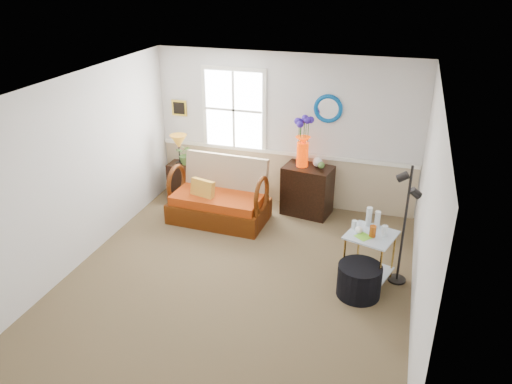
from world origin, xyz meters
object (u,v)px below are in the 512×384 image
(loveseat, at_px, (218,192))
(ottoman, at_px, (359,280))
(cabinet, at_px, (307,190))
(side_table, at_px, (369,259))
(lamp_stand, at_px, (180,180))
(floor_lamp, at_px, (404,226))

(loveseat, xyz_separation_m, ottoman, (2.43, -1.39, -0.29))
(cabinet, distance_m, side_table, 2.11)
(lamp_stand, xyz_separation_m, ottoman, (3.42, -2.04, -0.10))
(loveseat, height_order, side_table, loveseat)
(cabinet, xyz_separation_m, ottoman, (1.11, -2.06, -0.20))
(side_table, relative_size, floor_lamp, 0.44)
(side_table, bearing_deg, lamp_stand, 153.70)
(lamp_stand, xyz_separation_m, cabinet, (2.32, 0.02, 0.10))
(cabinet, relative_size, floor_lamp, 0.51)
(floor_lamp, bearing_deg, side_table, -151.66)
(side_table, xyz_separation_m, ottoman, (-0.07, -0.31, -0.15))
(ottoman, bearing_deg, floor_lamp, 45.41)
(loveseat, bearing_deg, floor_lamp, -15.31)
(floor_lamp, bearing_deg, loveseat, 168.96)
(ottoman, bearing_deg, cabinet, 118.27)
(floor_lamp, bearing_deg, lamp_stand, 164.53)
(lamp_stand, bearing_deg, floor_lamp, -22.05)
(loveseat, relative_size, floor_lamp, 0.94)
(floor_lamp, xyz_separation_m, ottoman, (-0.46, -0.47, -0.61))
(lamp_stand, height_order, ottoman, lamp_stand)
(cabinet, relative_size, side_table, 1.15)
(loveseat, bearing_deg, cabinet, 29.14)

